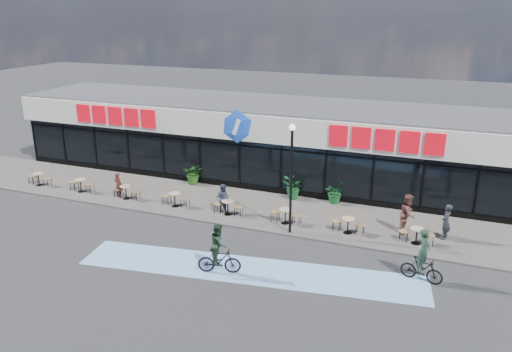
# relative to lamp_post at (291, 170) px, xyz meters

# --- Properties ---
(ground) EXTENTS (120.00, 120.00, 0.00)m
(ground) POSITION_rel_lamp_post_xyz_m (-4.50, -2.30, -3.16)
(ground) COLOR #28282B
(ground) RESTS_ON ground
(sidewalk) EXTENTS (44.00, 5.00, 0.10)m
(sidewalk) POSITION_rel_lamp_post_xyz_m (-4.50, 2.20, -3.11)
(sidewalk) COLOR #5C5752
(sidewalk) RESTS_ON ground
(bike_lane) EXTENTS (14.17, 4.13, 0.01)m
(bike_lane) POSITION_rel_lamp_post_xyz_m (-0.50, -3.80, -3.15)
(bike_lane) COLOR #73A4DB
(bike_lane) RESTS_ON ground
(building) EXTENTS (30.60, 6.57, 4.75)m
(building) POSITION_rel_lamp_post_xyz_m (-4.50, 7.63, -0.82)
(building) COLOR black
(building) RESTS_ON ground
(lamp_post) EXTENTS (0.28, 0.28, 5.14)m
(lamp_post) POSITION_rel_lamp_post_xyz_m (0.00, 0.00, 0.00)
(lamp_post) COLOR black
(lamp_post) RESTS_ON sidewalk
(bistro_set_0) EXTENTS (1.54, 0.62, 0.90)m
(bistro_set_0) POSITION_rel_lamp_post_xyz_m (-15.71, 0.97, -2.60)
(bistro_set_0) COLOR tan
(bistro_set_0) RESTS_ON sidewalk
(bistro_set_1) EXTENTS (1.54, 0.62, 0.90)m
(bistro_set_1) POSITION_rel_lamp_post_xyz_m (-12.67, 0.97, -2.60)
(bistro_set_1) COLOR tan
(bistro_set_1) RESTS_ON sidewalk
(bistro_set_2) EXTENTS (1.54, 0.62, 0.90)m
(bistro_set_2) POSITION_rel_lamp_post_xyz_m (-9.63, 0.97, -2.60)
(bistro_set_2) COLOR tan
(bistro_set_2) RESTS_ON sidewalk
(bistro_set_3) EXTENTS (1.54, 0.62, 0.90)m
(bistro_set_3) POSITION_rel_lamp_post_xyz_m (-6.59, 0.97, -2.60)
(bistro_set_3) COLOR tan
(bistro_set_3) RESTS_ON sidewalk
(bistro_set_4) EXTENTS (1.54, 0.62, 0.90)m
(bistro_set_4) POSITION_rel_lamp_post_xyz_m (-3.55, 0.97, -2.60)
(bistro_set_4) COLOR tan
(bistro_set_4) RESTS_ON sidewalk
(bistro_set_5) EXTENTS (1.54, 0.62, 0.90)m
(bistro_set_5) POSITION_rel_lamp_post_xyz_m (-0.51, 0.97, -2.60)
(bistro_set_5) COLOR tan
(bistro_set_5) RESTS_ON sidewalk
(bistro_set_6) EXTENTS (1.54, 0.62, 0.90)m
(bistro_set_6) POSITION_rel_lamp_post_xyz_m (2.53, 0.97, -2.60)
(bistro_set_6) COLOR tan
(bistro_set_6) RESTS_ON sidewalk
(bistro_set_7) EXTENTS (1.54, 0.62, 0.90)m
(bistro_set_7) POSITION_rel_lamp_post_xyz_m (5.56, 0.97, -2.60)
(bistro_set_7) COLOR tan
(bistro_set_7) RESTS_ON sidewalk
(potted_plant_left) EXTENTS (1.39, 1.30, 1.27)m
(potted_plant_left) POSITION_rel_lamp_post_xyz_m (-7.34, 4.42, -2.42)
(potted_plant_left) COLOR #225718
(potted_plant_left) RESTS_ON sidewalk
(potted_plant_mid) EXTENTS (1.32, 1.24, 1.19)m
(potted_plant_mid) POSITION_rel_lamp_post_xyz_m (-1.19, 4.17, -2.46)
(potted_plant_mid) COLOR #164F21
(potted_plant_mid) RESTS_ON sidewalk
(potted_plant_right) EXTENTS (0.94, 1.08, 1.20)m
(potted_plant_right) POSITION_rel_lamp_post_xyz_m (1.09, 4.43, -2.46)
(potted_plant_right) COLOR #175226
(potted_plant_right) RESTS_ON sidewalk
(patron_left) EXTENTS (0.54, 0.38, 1.39)m
(patron_left) POSITION_rel_lamp_post_xyz_m (-10.16, 0.98, -2.36)
(patron_left) COLOR #401B16
(patron_left) RESTS_ON sidewalk
(patron_right) EXTENTS (0.78, 0.64, 1.49)m
(patron_right) POSITION_rel_lamp_post_xyz_m (-3.95, 1.16, -2.31)
(patron_right) COLOR #32394E
(patron_right) RESTS_ON sidewalk
(pedestrian_a) EXTENTS (0.49, 0.67, 1.66)m
(pedestrian_a) POSITION_rel_lamp_post_xyz_m (6.72, 1.86, -2.22)
(pedestrian_a) COLOR black
(pedestrian_a) RESTS_ON sidewalk
(pedestrian_b) EXTENTS (0.88, 1.04, 1.88)m
(pedestrian_b) POSITION_rel_lamp_post_xyz_m (5.05, 1.96, -2.12)
(pedestrian_b) COLOR brown
(pedestrian_b) RESTS_ON sidewalk
(cyclist_a) EXTENTS (1.80, 0.96, 2.10)m
(cyclist_a) POSITION_rel_lamp_post_xyz_m (-1.55, -4.40, -2.27)
(cyclist_a) COLOR black
(cyclist_a) RESTS_ON ground
(cyclist_b) EXTENTS (1.70, 0.80, 2.17)m
(cyclist_b) POSITION_rel_lamp_post_xyz_m (5.97, -2.18, -2.36)
(cyclist_b) COLOR black
(cyclist_b) RESTS_ON ground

